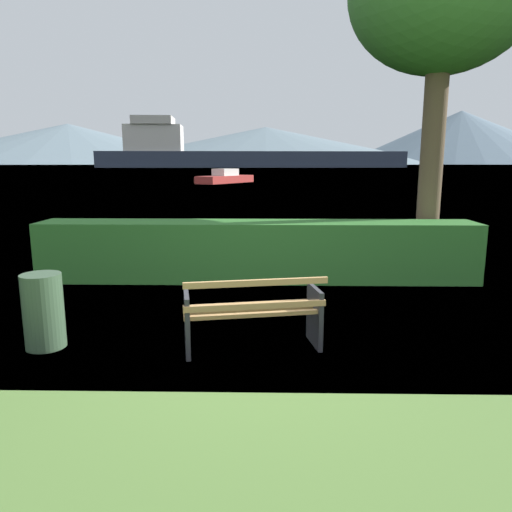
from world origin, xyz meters
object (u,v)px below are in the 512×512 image
(tender_far, at_px, (226,178))
(sailboat_mid, at_px, (136,165))
(trash_bin, at_px, (43,311))
(park_bench, at_px, (253,313))
(cargo_ship_large, at_px, (229,154))

(tender_far, bearing_deg, sailboat_mid, 107.27)
(trash_bin, xyz_separation_m, sailboat_mid, (-67.33, 255.21, 0.03))
(park_bench, xyz_separation_m, tender_far, (-3.93, 43.75, 0.08))
(trash_bin, distance_m, sailboat_mid, 263.94)
(park_bench, xyz_separation_m, sailboat_mid, (-69.68, 255.24, 0.04))
(park_bench, relative_size, trash_bin, 1.88)
(trash_bin, bearing_deg, tender_far, 92.07)
(park_bench, distance_m, trash_bin, 2.35)
(park_bench, height_order, trash_bin, park_bench)
(sailboat_mid, relative_size, tender_far, 1.09)
(cargo_ship_large, distance_m, sailboat_mid, 88.33)
(cargo_ship_large, xyz_separation_m, tender_far, (10.45, -142.79, -4.86))
(park_bench, xyz_separation_m, cargo_ship_large, (-14.38, 186.54, 4.94))
(sailboat_mid, xyz_separation_m, tender_far, (65.75, -211.48, 0.04))
(cargo_ship_large, height_order, tender_far, cargo_ship_large)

